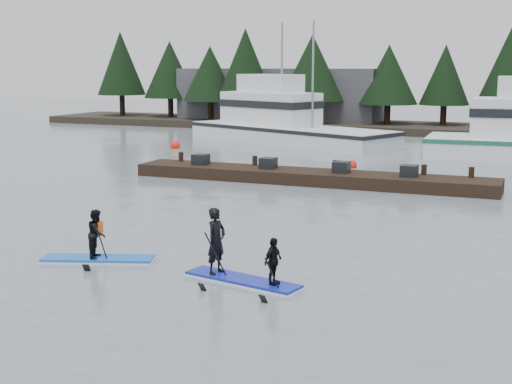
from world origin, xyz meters
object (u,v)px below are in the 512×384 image
at_px(paddleboard_duo, 237,257).
at_px(paddleboard_solo, 97,243).
at_px(floating_dock, 309,177).
at_px(fishing_boat_large, 285,133).

bearing_deg(paddleboard_duo, paddleboard_solo, -171.22).
relative_size(floating_dock, paddleboard_duo, 5.29).
bearing_deg(paddleboard_solo, fishing_boat_large, 81.25).
bearing_deg(floating_dock, fishing_boat_large, 113.80).
bearing_deg(paddleboard_duo, floating_dock, 113.65).
xyz_separation_m(fishing_boat_large, paddleboard_duo, (10.67, -30.68, -0.05)).
bearing_deg(floating_dock, paddleboard_solo, -94.76).
bearing_deg(fishing_boat_large, floating_dock, -43.13).
height_order(floating_dock, paddleboard_solo, paddleboard_solo).
bearing_deg(floating_dock, paddleboard_duo, -78.49).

